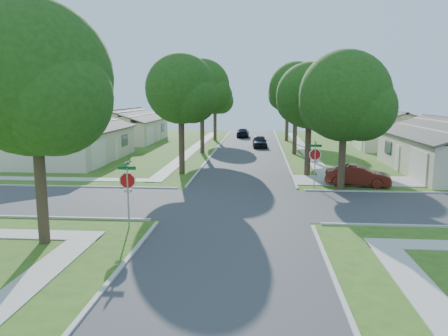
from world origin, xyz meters
TOP-DOWN VIEW (x-y plane):
  - ground at (0.00, 0.00)m, footprint 100.00×100.00m
  - road_ns at (0.00, 0.00)m, footprint 7.00×100.00m
  - sidewalk_ne at (6.10, 26.00)m, footprint 1.20×40.00m
  - sidewalk_nw at (-6.10, 26.00)m, footprint 1.20×40.00m
  - driveway at (7.90, 7.10)m, footprint 8.80×3.60m
  - stop_sign_sw at (-4.70, -4.70)m, footprint 1.05×0.80m
  - stop_sign_ne at (4.70, 4.70)m, footprint 1.05×0.80m
  - tree_e_near at (4.75, 9.01)m, footprint 4.97×4.80m
  - tree_e_mid at (4.76, 21.01)m, footprint 5.59×5.40m
  - tree_e_far at (4.75, 34.01)m, footprint 5.17×5.00m
  - tree_w_near at (-4.64, 9.01)m, footprint 5.38×5.20m
  - tree_w_mid at (-4.64, 21.01)m, footprint 5.80×5.60m
  - tree_w_far at (-4.65, 34.01)m, footprint 4.76×4.60m
  - tree_sw_corner at (-7.44, -6.99)m, footprint 6.21×6.00m
  - tree_ne_corner at (6.36, 4.21)m, footprint 5.80×5.60m
  - house_ne_far at (15.99, 29.00)m, footprint 8.42×13.60m
  - house_nw_near at (-15.99, 15.00)m, footprint 8.42×13.60m
  - house_nw_far at (-15.99, 32.00)m, footprint 8.42×13.60m
  - car_driveway at (7.61, 5.50)m, footprint 4.38×2.28m
  - car_curb_east at (1.20, 26.38)m, footprint 1.81×4.07m
  - car_curb_west at (-1.20, 38.64)m, footprint 1.84×4.35m

SIDE VIEW (x-z plane):
  - ground at x=0.00m, z-range 0.00..0.00m
  - road_ns at x=0.00m, z-range -0.01..0.01m
  - sidewalk_ne at x=6.10m, z-range 0.00..0.04m
  - sidewalk_nw at x=-6.10m, z-range 0.00..0.04m
  - driveway at x=7.90m, z-range 0.00..0.05m
  - car_curb_west at x=-1.20m, z-range 0.00..1.25m
  - car_curb_east at x=1.20m, z-range 0.00..1.36m
  - car_driveway at x=7.61m, z-range 0.00..1.37m
  - house_ne_far at x=15.99m, z-range -0.60..3.63m
  - house_nw_near at x=-15.99m, z-range -0.60..3.63m
  - house_nw_far at x=-15.99m, z-range -0.60..3.63m
  - stop_sign_sw at x=-4.70m, z-range 0.54..3.52m
  - stop_sign_ne at x=4.70m, z-range 0.54..3.52m
  - tree_w_far at x=-4.65m, z-range 1.49..9.52m
  - tree_ne_corner at x=6.36m, z-range 1.26..9.92m
  - tree_e_near at x=4.75m, z-range 1.50..9.78m
  - tree_e_far at x=4.75m, z-range 1.62..10.34m
  - tree_w_near at x=-4.64m, z-range 1.63..10.60m
  - tree_e_mid at x=4.76m, z-range 1.64..10.86m
  - tree_sw_corner at x=-7.44m, z-range 1.49..11.04m
  - tree_w_mid at x=-4.64m, z-range 1.71..11.27m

